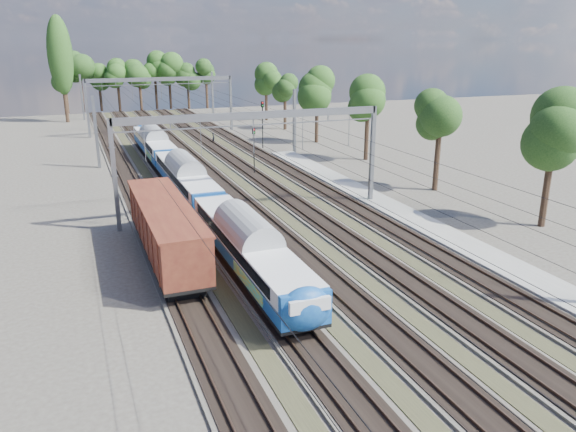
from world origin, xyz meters
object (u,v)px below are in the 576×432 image
object	(u,v)px
signal_near	(254,145)
signal_far	(262,119)
worker	(213,138)
freight_boxcar	(166,228)
emu_train	(186,175)

from	to	relation	value
signal_near	signal_far	distance (m)	16.51
worker	signal_near	distance (m)	21.35
worker	freight_boxcar	bearing A→B (deg)	163.09
emu_train	worker	world-z (taller)	emu_train
freight_boxcar	signal_far	size ratio (longest dim) A/B	2.38
worker	signal_near	world-z (taller)	signal_near
signal_near	signal_far	world-z (taller)	signal_far
freight_boxcar	signal_near	size ratio (longest dim) A/B	2.95
signal_near	signal_far	size ratio (longest dim) A/B	0.81
emu_train	freight_boxcar	world-z (taller)	emu_train
freight_boxcar	signal_far	distance (m)	43.20
freight_boxcar	worker	bearing A→B (deg)	72.00
emu_train	worker	bearing A→B (deg)	71.16
emu_train	signal_near	size ratio (longest dim) A/B	11.42
emu_train	signal_near	world-z (taller)	signal_near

